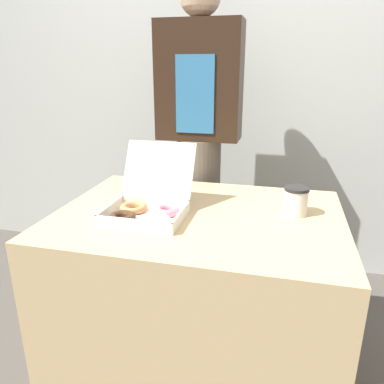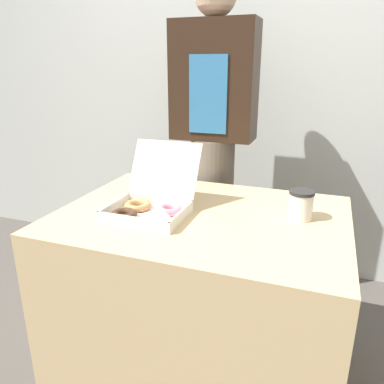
% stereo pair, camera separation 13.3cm
% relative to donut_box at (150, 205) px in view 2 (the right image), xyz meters
% --- Properties ---
extents(ground_plane, '(14.00, 14.00, 0.00)m').
position_rel_donut_box_xyz_m(ground_plane, '(0.18, 0.08, -0.78)').
color(ground_plane, '#4C4742').
extents(wall_back, '(10.00, 0.05, 2.60)m').
position_rel_donut_box_xyz_m(wall_back, '(0.18, 1.13, 0.52)').
color(wall_back, '#B2B7B2').
rests_on(wall_back, ground_plane).
extents(table, '(1.11, 0.81, 0.73)m').
position_rel_donut_box_xyz_m(table, '(0.18, 0.08, -0.41)').
color(table, tan).
rests_on(table, ground_plane).
extents(donut_box, '(0.29, 0.36, 0.25)m').
position_rel_donut_box_xyz_m(donut_box, '(0.00, 0.00, 0.00)').
color(donut_box, white).
rests_on(donut_box, table).
extents(coffee_cup, '(0.09, 0.09, 0.11)m').
position_rel_donut_box_xyz_m(coffee_cup, '(0.55, 0.16, 0.02)').
color(coffee_cup, silver).
rests_on(coffee_cup, table).
extents(person_customer, '(0.42, 0.23, 1.71)m').
position_rel_donut_box_xyz_m(person_customer, '(0.05, 0.65, 0.15)').
color(person_customer, '#665B51').
rests_on(person_customer, ground_plane).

